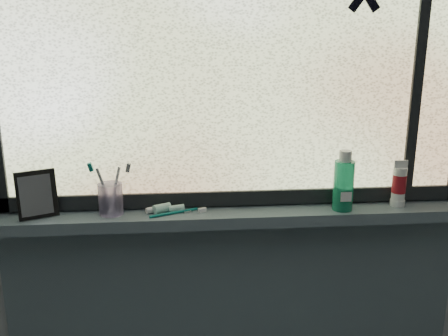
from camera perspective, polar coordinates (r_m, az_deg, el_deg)
The scene contains 11 objects.
wall_back at distance 1.68m, azimuth 1.32°, elevation 3.38°, with size 3.00×0.01×2.50m, color #9EA3A8.
windowsill at distance 1.68m, azimuth 1.55°, elevation -5.52°, with size 1.62×0.14×0.04m, color #51616C.
window_pane at distance 1.62m, azimuth 1.48°, elevation 12.91°, with size 1.50×0.01×1.00m, color silver.
frame_bottom at distance 1.71m, azimuth 1.38°, elevation -3.38°, with size 1.60×0.03×0.05m, color black.
frame_mullion at distance 1.79m, azimuth 21.43°, elevation 12.12°, with size 0.04×0.03×1.00m, color black.
vanity_mirror at distance 1.70m, azimuth -20.62°, elevation -2.83°, with size 0.12×0.06×0.15m, color black.
toothpaste_tube at distance 1.66m, azimuth -6.45°, elevation -4.60°, with size 0.18×0.04×0.03m, color white, non-canonical shape.
toothbrush_cup at distance 1.67m, azimuth -12.83°, elevation -3.46°, with size 0.08×0.08×0.10m, color #B5A3D8.
toothbrush_lying at distance 1.65m, azimuth -5.76°, elevation -5.03°, with size 0.21×0.02×0.01m, color #0C716B, non-canonical shape.
mouthwash_bottle at distance 1.70m, azimuth 13.53°, elevation -1.40°, with size 0.07×0.07×0.17m, color #22B07B.
cream_tube at distance 1.80m, azimuth 19.40°, elevation -1.48°, with size 0.05×0.05×0.11m, color silver.
Camera 1 is at (-0.18, -0.33, 1.61)m, focal length 40.00 mm.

